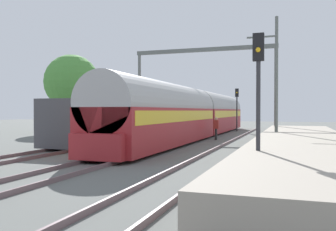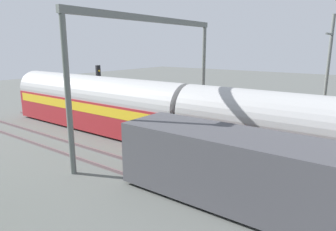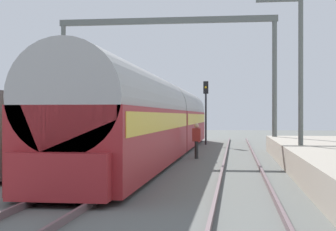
% 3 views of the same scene
% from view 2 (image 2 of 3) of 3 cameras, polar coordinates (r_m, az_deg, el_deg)
% --- Properties ---
extents(passenger_train, '(2.93, 32.85, 3.82)m').
position_cam_2_polar(passenger_train, '(17.84, 3.55, -0.41)').
color(passenger_train, maroon).
rests_on(passenger_train, ground).
extents(freight_car, '(2.80, 13.00, 2.70)m').
position_cam_2_polar(freight_car, '(11.61, 20.69, -11.37)').
color(freight_car, '#47474C').
rests_on(freight_car, ground).
extents(person_crossing, '(0.41, 0.26, 1.73)m').
position_cam_2_polar(person_crossing, '(18.82, 13.29, -2.99)').
color(person_crossing, '#282828').
rests_on(person_crossing, ground).
extents(railway_signal_far, '(0.36, 0.30, 4.59)m').
position_cam_2_polar(railway_signal_far, '(25.60, -12.96, 5.62)').
color(railway_signal_far, '#2D2D33').
rests_on(railway_signal_far, ground).
extents(catenary_gantry, '(12.90, 0.28, 7.86)m').
position_cam_2_polar(catenary_gantry, '(18.85, -2.87, 11.65)').
color(catenary_gantry, slate).
rests_on(catenary_gantry, ground).
extents(catenary_pole_east_mid, '(1.90, 0.20, 8.00)m').
position_cam_2_polar(catenary_pole_east_mid, '(21.52, 27.83, 6.30)').
color(catenary_pole_east_mid, slate).
rests_on(catenary_pole_east_mid, ground).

